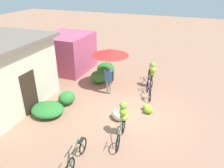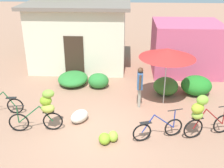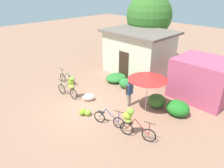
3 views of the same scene
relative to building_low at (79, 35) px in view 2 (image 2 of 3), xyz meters
The scene contains 15 objects.
ground_plane 6.62m from the building_low, 76.47° to the right, with size 60.00×60.00×0.00m, color #9F7159.
building_low is the anchor object (origin of this frame).
shop_pink 5.38m from the building_low, ahead, with size 3.20×2.80×2.44m, color #C04F71.
hedge_bush_front_left 2.86m from the building_low, 88.77° to the right, with size 1.33×1.55×0.52m, color #2E7C33.
hedge_bush_front_right 3.33m from the building_low, 66.21° to the right, with size 0.91×0.79×0.65m, color #2D7D33.
hedge_bush_mid 5.41m from the building_low, 38.81° to the right, with size 1.02×1.02×0.73m, color #386C28.
hedge_bush_by_door 6.37m from the building_low, 31.01° to the right, with size 1.26×1.12×0.80m, color #237B25.
market_umbrella 5.69m from the building_low, 46.29° to the right, with size 2.09×2.09×2.24m.
bicycle_leftmost 5.78m from the building_low, 111.62° to the right, with size 1.61×0.20×0.97m.
bicycle_near_pile 6.28m from the building_low, 91.54° to the right, with size 1.74×0.46×1.45m.
bicycle_center_loaded 7.47m from the building_low, 61.81° to the right, with size 1.60×0.59×0.95m.
bicycle_by_shop 7.99m from the building_low, 52.99° to the right, with size 1.65×0.76×1.50m.
banana_pile_on_ground 7.20m from the building_low, 74.13° to the right, with size 0.61×0.56×0.34m.
produce_sack 5.89m from the building_low, 81.38° to the right, with size 0.70×0.44×0.44m, color silver.
person_vendor 5.34m from the building_low, 56.06° to the right, with size 0.21×0.58×1.59m.
Camera 2 is at (0.94, -7.61, 5.17)m, focal length 44.47 mm.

